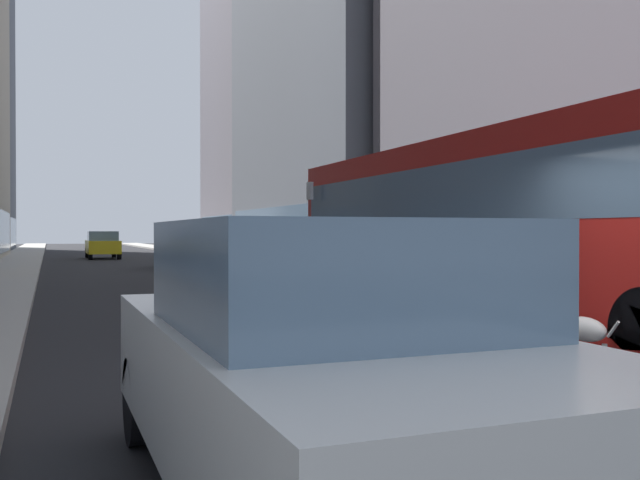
% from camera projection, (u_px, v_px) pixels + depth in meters
% --- Properties ---
extents(ground_plane, '(120.00, 120.00, 0.00)m').
position_uv_depth(ground_plane, '(128.00, 260.00, 39.33)').
color(ground_plane, '#232326').
extents(sidewalk_left, '(2.40, 110.00, 0.15)m').
position_uv_depth(sidewalk_left, '(18.00, 260.00, 37.25)').
color(sidewalk_left, '#ADA89E').
rests_on(sidewalk_left, ground).
extents(sidewalk_right, '(2.40, 110.00, 0.15)m').
position_uv_depth(sidewalk_right, '(226.00, 257.00, 41.41)').
color(sidewalk_right, '#ADA89E').
rests_on(sidewalk_right, ground).
extents(building_right_mid, '(11.54, 17.16, 21.85)m').
position_uv_depth(building_right_mid, '(381.00, 51.00, 35.80)').
color(building_right_mid, slate).
rests_on(building_right_mid, ground).
extents(transit_bus, '(2.78, 11.53, 3.05)m').
position_uv_depth(transit_bus, '(502.00, 219.00, 11.45)').
color(transit_bus, red).
rests_on(transit_bus, ground).
extents(car_yellow_taxi, '(1.79, 4.24, 1.62)m').
position_uv_depth(car_yellow_taxi, '(103.00, 245.00, 40.99)').
color(car_yellow_taxi, yellow).
rests_on(car_yellow_taxi, ground).
extents(car_white_van, '(1.70, 4.16, 1.62)m').
position_uv_depth(car_white_van, '(321.00, 368.00, 3.77)').
color(car_white_van, silver).
rests_on(car_white_van, ground).
extents(car_grey_wagon, '(1.73, 4.53, 1.62)m').
position_uv_depth(car_grey_wagon, '(182.00, 249.00, 29.99)').
color(car_grey_wagon, slate).
rests_on(car_grey_wagon, ground).
extents(car_black_suv, '(1.70, 3.98, 1.62)m').
position_uv_depth(car_black_suv, '(246.00, 258.00, 20.23)').
color(car_black_suv, black).
rests_on(car_black_suv, ground).
extents(dalmatian_dog, '(0.22, 0.96, 0.72)m').
position_uv_depth(dalmatian_dog, '(580.00, 330.00, 7.44)').
color(dalmatian_dog, white).
rests_on(dalmatian_dog, ground).
extents(pedestrian_with_handbag, '(0.45, 0.34, 1.69)m').
position_uv_depth(pedestrian_with_handbag, '(479.00, 255.00, 16.66)').
color(pedestrian_with_handbag, '#1E1E2D').
rests_on(pedestrian_with_handbag, sidewalk_right).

